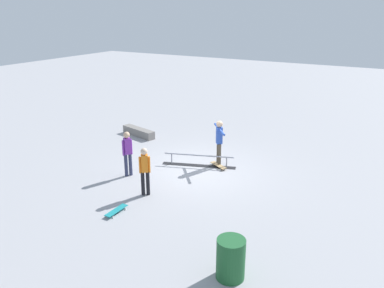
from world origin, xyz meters
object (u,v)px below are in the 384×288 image
at_px(grind_rail, 199,161).
at_px(bystander_orange_shirt, 145,169).
at_px(skateboard_main, 218,165).
at_px(bystander_purple_shirt, 127,151).
at_px(loose_skateboard_teal, 116,210).
at_px(skater_main, 219,140).
at_px(skate_ledge, 139,132).
at_px(trash_bin, 231,259).

bearing_deg(grind_rail, bystander_orange_shirt, 64.81).
bearing_deg(skateboard_main, bystander_orange_shirt, -78.34).
height_order(bystander_purple_shirt, loose_skateboard_teal, bystander_purple_shirt).
distance_m(skater_main, loose_skateboard_teal, 4.79).
relative_size(skateboard_main, loose_skateboard_teal, 0.99).
bearing_deg(skate_ledge, loose_skateboard_teal, 121.99).
relative_size(skate_ledge, skateboard_main, 2.29).
bearing_deg(bystander_purple_shirt, trash_bin, 91.30).
xyz_separation_m(skater_main, loose_skateboard_teal, (0.97, 4.60, -0.92)).
bearing_deg(loose_skateboard_teal, skateboard_main, 166.52).
height_order(skater_main, loose_skateboard_teal, skater_main).
bearing_deg(bystander_purple_shirt, grind_rail, 171.72).
relative_size(skate_ledge, bystander_purple_shirt, 1.15).
relative_size(grind_rail, trash_bin, 2.84).
bearing_deg(trash_bin, skateboard_main, -61.57).
distance_m(skate_ledge, trash_bin, 10.31).
height_order(grind_rail, bystander_orange_shirt, bystander_orange_shirt).
bearing_deg(skater_main, loose_skateboard_teal, 128.43).
bearing_deg(loose_skateboard_teal, trash_bin, 76.33).
xyz_separation_m(skate_ledge, bystander_orange_shirt, (-3.77, 4.62, 0.69)).
height_order(skater_main, bystander_orange_shirt, skater_main).
relative_size(bystander_orange_shirt, bystander_purple_shirt, 0.97).
relative_size(loose_skateboard_teal, trash_bin, 0.86).
xyz_separation_m(skate_ledge, loose_skateboard_teal, (-3.72, 5.95, -0.10)).
distance_m(grind_rail, bystander_orange_shirt, 2.96).
xyz_separation_m(skater_main, bystander_purple_shirt, (2.30, 2.36, -0.09)).
bearing_deg(loose_skateboard_teal, bystander_purple_shirt, -149.44).
bearing_deg(bystander_orange_shirt, skate_ledge, -87.90).
bearing_deg(skateboard_main, skate_ledge, -168.35).
bearing_deg(grind_rail, skater_main, -166.39).
distance_m(skater_main, bystander_orange_shirt, 3.39).
height_order(skate_ledge, skateboard_main, skate_ledge).
bearing_deg(skate_ledge, skateboard_main, 162.30).
relative_size(skate_ledge, skater_main, 1.07).
bearing_deg(skater_main, bystander_purple_shirt, 96.10).
height_order(skateboard_main, loose_skateboard_teal, same).
bearing_deg(bystander_purple_shirt, skater_main, 168.08).
height_order(skateboard_main, trash_bin, trash_bin).
distance_m(skateboard_main, loose_skateboard_teal, 4.55).
xyz_separation_m(skateboard_main, bystander_purple_shirt, (2.37, 2.20, 0.82)).
xyz_separation_m(bystander_purple_shirt, trash_bin, (-5.28, 3.17, -0.43)).
relative_size(grind_rail, bystander_purple_shirt, 1.67).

